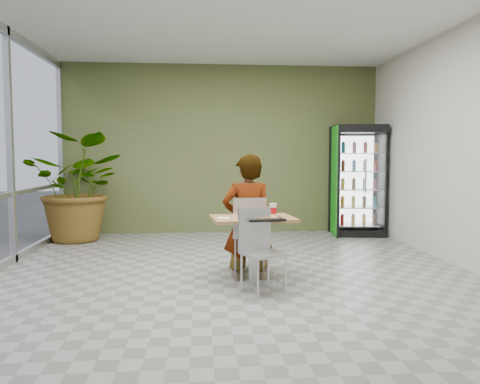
% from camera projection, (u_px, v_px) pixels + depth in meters
% --- Properties ---
extents(ground, '(7.00, 7.00, 0.00)m').
position_uv_depth(ground, '(236.00, 279.00, 5.57)').
color(ground, gray).
rests_on(ground, ground).
extents(room_envelope, '(6.00, 7.00, 3.20)m').
position_uv_depth(room_envelope, '(236.00, 144.00, 5.45)').
color(room_envelope, beige).
rests_on(room_envelope, ground).
extents(dining_table, '(1.02, 0.76, 0.75)m').
position_uv_depth(dining_table, '(253.00, 235.00, 5.52)').
color(dining_table, '#AB8249').
rests_on(dining_table, ground).
extents(chair_far, '(0.44, 0.45, 0.95)m').
position_uv_depth(chair_far, '(248.00, 228.00, 5.94)').
color(chair_far, '#B3B5B8').
rests_on(chair_far, ground).
extents(chair_near, '(0.53, 0.53, 0.91)m').
position_uv_depth(chair_near, '(259.00, 243.00, 5.04)').
color(chair_near, '#B3B5B8').
rests_on(chair_near, ground).
extents(seated_woman, '(0.68, 0.46, 1.79)m').
position_uv_depth(seated_woman, '(248.00, 224.00, 5.99)').
color(seated_woman, black).
rests_on(seated_woman, ground).
extents(pizza_plate, '(0.32, 0.32, 0.03)m').
position_uv_depth(pizza_plate, '(254.00, 215.00, 5.56)').
color(pizza_plate, white).
rests_on(pizza_plate, dining_table).
extents(soda_cup, '(0.09, 0.09, 0.15)m').
position_uv_depth(soda_cup, '(273.00, 210.00, 5.58)').
color(soda_cup, white).
rests_on(soda_cup, dining_table).
extents(napkin_stack, '(0.14, 0.14, 0.02)m').
position_uv_depth(napkin_stack, '(224.00, 218.00, 5.30)').
color(napkin_stack, white).
rests_on(napkin_stack, dining_table).
extents(cafeteria_tray, '(0.46, 0.36, 0.02)m').
position_uv_depth(cafeteria_tray, '(265.00, 219.00, 5.22)').
color(cafeteria_tray, black).
rests_on(cafeteria_tray, dining_table).
extents(beverage_fridge, '(1.02, 0.83, 2.04)m').
position_uv_depth(beverage_fridge, '(358.00, 180.00, 8.70)').
color(beverage_fridge, black).
rests_on(beverage_fridge, ground).
extents(potted_plant, '(1.92, 1.74, 1.86)m').
position_uv_depth(potted_plant, '(80.00, 187.00, 8.09)').
color(potted_plant, '#296227').
rests_on(potted_plant, ground).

